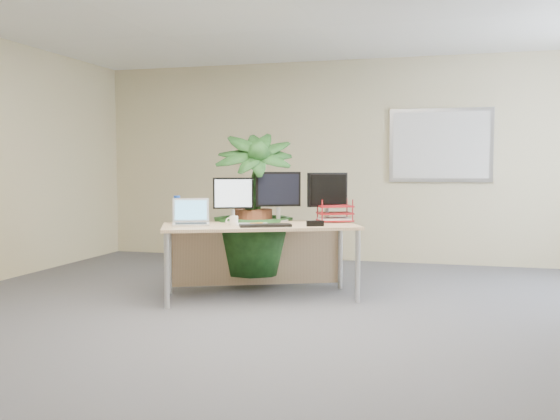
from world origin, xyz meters
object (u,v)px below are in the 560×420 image
(monitor_left, at_px, (233,197))
(laptop, at_px, (191,218))
(monitor_right, at_px, (278,193))
(floor_plant, at_px, (253,217))
(desk, at_px, (259,239))

(monitor_left, bearing_deg, laptop, -129.76)
(monitor_right, height_order, laptop, monitor_right)
(floor_plant, distance_m, monitor_left, 0.38)
(desk, bearing_deg, monitor_left, 164.82)
(desk, distance_m, monitor_right, 0.53)
(floor_plant, xyz_separation_m, monitor_right, (0.30, -0.10, 0.26))
(floor_plant, height_order, monitor_right, floor_plant)
(monitor_left, xyz_separation_m, laptop, (-0.30, -0.36, -0.20))
(monitor_right, bearing_deg, desk, -114.65)
(monitor_right, relative_size, laptop, 1.14)
(monitor_left, bearing_deg, monitor_right, 24.01)
(desk, bearing_deg, monitor_right, 65.35)
(desk, height_order, laptop, laptop)
(desk, relative_size, laptop, 4.54)
(monitor_left, distance_m, monitor_right, 0.46)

